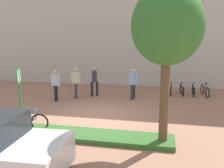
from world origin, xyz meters
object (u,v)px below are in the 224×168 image
at_px(parking_sign_post, 19,91).
at_px(bike_at_sign, 26,122).
at_px(bollard_steel, 167,95).
at_px(person_casual_tan, 133,82).
at_px(tree_sidewalk, 167,27).
at_px(bike_rack_cluster, 188,89).
at_px(person_shirt_white, 76,81).
at_px(person_shirt_blue, 56,83).
at_px(person_suited_dark, 94,80).

distance_m(parking_sign_post, bike_at_sign, 1.20).
distance_m(bollard_steel, person_casual_tan, 2.01).
distance_m(tree_sidewalk, bike_rack_cluster, 8.25).
bearing_deg(person_casual_tan, bike_rack_cluster, 28.68).
relative_size(bike_rack_cluster, bollard_steel, 2.96).
bearing_deg(bike_at_sign, person_casual_tan, 60.02).
distance_m(person_shirt_white, person_shirt_blue, 1.17).
xyz_separation_m(parking_sign_post, bike_at_sign, (0.08, 0.13, -1.19)).
bearing_deg(bike_rack_cluster, person_casual_tan, -151.32).
bearing_deg(tree_sidewalk, person_shirt_white, 132.30).
bearing_deg(bike_at_sign, person_shirt_white, 89.74).
relative_size(bike_at_sign, person_suited_dark, 0.97).
xyz_separation_m(person_shirt_white, person_casual_tan, (3.20, 0.38, 0.00)).
distance_m(person_suited_dark, person_shirt_blue, 2.30).
height_order(person_shirt_blue, person_casual_tan, same).
bearing_deg(bike_at_sign, parking_sign_post, -123.70).
xyz_separation_m(tree_sidewalk, person_shirt_white, (-4.89, 5.37, -2.68)).
xyz_separation_m(bollard_steel, person_shirt_white, (-5.02, 0.26, 0.53)).
relative_size(tree_sidewalk, person_suited_dark, 2.84).
height_order(bike_rack_cluster, person_suited_dark, person_suited_dark).
distance_m(person_shirt_white, person_casual_tan, 3.22).
bearing_deg(bike_rack_cluster, parking_sign_post, -130.77).
height_order(bike_rack_cluster, person_shirt_white, person_shirt_white).
distance_m(parking_sign_post, bollard_steel, 7.30).
xyz_separation_m(parking_sign_post, person_shirt_blue, (-0.74, 4.52, -0.56)).
bearing_deg(person_shirt_blue, parking_sign_post, -80.68).
bearing_deg(tree_sidewalk, bike_rack_cluster, 79.49).
relative_size(person_suited_dark, person_shirt_white, 1.00).
height_order(bike_at_sign, bollard_steel, bollard_steel).
distance_m(tree_sidewalk, parking_sign_post, 5.43).
relative_size(bike_rack_cluster, person_casual_tan, 1.55).
height_order(bike_rack_cluster, person_casual_tan, person_casual_tan).
distance_m(bike_rack_cluster, person_shirt_blue, 7.70).
xyz_separation_m(bike_rack_cluster, bollard_steel, (-1.24, -2.32, 0.10)).
bearing_deg(person_shirt_white, person_suited_dark, 37.86).
distance_m(parking_sign_post, bike_rack_cluster, 9.83).
height_order(bike_at_sign, person_shirt_white, person_shirt_white).
xyz_separation_m(person_suited_dark, person_shirt_white, (-0.89, -0.69, 0.00)).
relative_size(tree_sidewalk, person_casual_tan, 2.84).
bearing_deg(person_shirt_blue, tree_sidewalk, -38.49).
bearing_deg(person_shirt_white, bike_at_sign, -90.26).
bearing_deg(parking_sign_post, person_shirt_white, 88.84).
distance_m(bike_at_sign, person_shirt_white, 5.24).
bearing_deg(person_shirt_white, parking_sign_post, -91.16).
relative_size(bike_at_sign, person_casual_tan, 0.97).
bearing_deg(person_suited_dark, person_casual_tan, -7.71).
distance_m(bike_at_sign, person_casual_tan, 6.48).
xyz_separation_m(bike_at_sign, person_shirt_white, (0.02, 5.20, 0.63)).
xyz_separation_m(tree_sidewalk, bollard_steel, (0.14, 5.11, -3.22)).
height_order(bike_at_sign, person_suited_dark, person_suited_dark).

